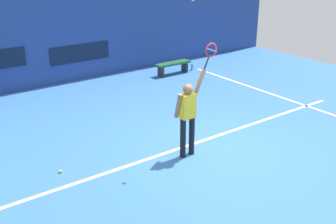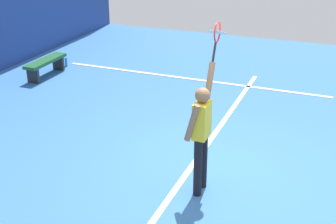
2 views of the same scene
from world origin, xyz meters
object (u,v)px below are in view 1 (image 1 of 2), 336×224
object	(u,v)px
tennis_player	(188,114)
tennis_racket	(211,51)
court_bench	(173,65)
water_bottle	(192,67)
spare_ball	(60,171)

from	to	relation	value
tennis_player	tennis_racket	bearing A→B (deg)	-0.40
tennis_racket	court_bench	world-z (taller)	tennis_racket
tennis_racket	water_bottle	xyz separation A→B (m)	(3.96, 5.39, -2.19)
tennis_racket	court_bench	size ratio (longest dim) A/B	0.44
tennis_player	tennis_racket	size ratio (longest dim) A/B	3.16
spare_ball	court_bench	bearing A→B (deg)	35.29
court_bench	spare_ball	size ratio (longest dim) A/B	20.59
tennis_player	court_bench	world-z (taller)	tennis_player
tennis_racket	spare_ball	xyz separation A→B (m)	(-3.24, 0.95, -2.28)
spare_ball	tennis_player	bearing A→B (deg)	-19.63
tennis_racket	water_bottle	size ratio (longest dim) A/B	2.58
court_bench	water_bottle	world-z (taller)	court_bench
tennis_player	spare_ball	world-z (taller)	tennis_player
court_bench	water_bottle	distance (m)	0.94
tennis_racket	court_bench	xyz separation A→B (m)	(3.04, 5.39, -1.97)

